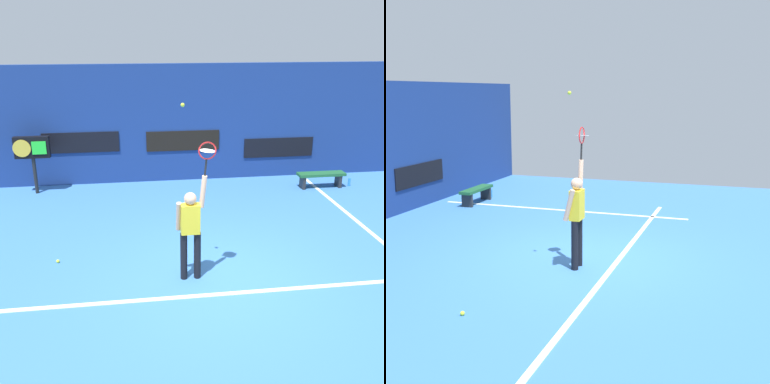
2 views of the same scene
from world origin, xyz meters
TOP-DOWN VIEW (x-y plane):
  - ground_plane at (0.00, 0.00)m, footprint 18.00×18.00m
  - back_wall at (0.00, 5.97)m, footprint 18.00×0.20m
  - sponsor_banner_center at (0.00, 5.85)m, footprint 2.20×0.03m
  - sponsor_banner_portside at (-3.00, 5.85)m, footprint 2.20×0.03m
  - sponsor_banner_starboard at (3.00, 5.85)m, footprint 2.20×0.03m
  - court_baseline at (0.00, -0.58)m, footprint 10.00×0.10m
  - court_sideline at (3.79, 2.00)m, footprint 0.10×7.00m
  - tennis_player at (-0.56, 0.06)m, footprint 0.54×0.31m
  - tennis_racket at (-0.27, 0.05)m, footprint 0.34×0.27m
  - tennis_ball at (-0.67, 0.15)m, footprint 0.07×0.07m
  - scoreboard_clock at (-4.27, 5.24)m, footprint 0.96×0.20m
  - court_bench at (3.92, 4.61)m, footprint 1.40×0.36m
  - water_bottle at (4.82, 4.61)m, footprint 0.07×0.07m
  - spare_ball at (-3.10, 0.98)m, footprint 0.07×0.07m

SIDE VIEW (x-z plane):
  - ground_plane at x=0.00m, z-range 0.00..0.00m
  - court_baseline at x=0.00m, z-range 0.00..0.01m
  - court_sideline at x=3.79m, z-range 0.00..0.01m
  - spare_ball at x=-3.10m, z-range 0.00..0.07m
  - water_bottle at x=4.82m, z-range 0.00..0.24m
  - court_bench at x=3.92m, z-range 0.11..0.56m
  - sponsor_banner_starboard at x=3.00m, z-range 0.63..1.23m
  - tennis_player at x=-0.56m, z-range 0.02..2.01m
  - sponsor_banner_center at x=0.00m, z-range 0.94..1.54m
  - scoreboard_clock at x=-4.27m, z-range 0.45..2.09m
  - sponsor_banner_portside at x=-3.00m, z-range 0.98..1.58m
  - back_wall at x=0.00m, z-range 0.00..3.48m
  - tennis_racket at x=-0.27m, z-range 2.09..2.70m
  - tennis_ball at x=-0.67m, z-range 3.16..3.23m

